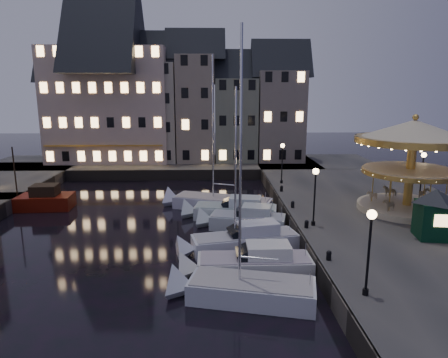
{
  "coord_description": "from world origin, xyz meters",
  "views": [
    {
      "loc": [
        0.07,
        -26.0,
        10.66
      ],
      "look_at": [
        1.0,
        8.0,
        3.2
      ],
      "focal_mm": 32.0,
      "sensor_mm": 36.0,
      "label": 1
    }
  ],
  "objects_px": {
    "bollard_a": "(329,255)",
    "motorboat_b": "(247,265)",
    "motorboat_e": "(231,211)",
    "red_fishing_boat": "(31,202)",
    "ticket_kiosk": "(435,205)",
    "bollard_b": "(307,224)",
    "motorboat_c": "(239,241)",
    "carousel": "(413,148)",
    "motorboat_a": "(241,290)",
    "bollard_d": "(281,188)",
    "motorboat_f": "(216,203)",
    "streetlamp_a": "(370,240)",
    "streetlamp_c": "(282,157)",
    "bollard_c": "(293,204)",
    "streetlamp_d": "(422,169)",
    "streetlamp_b": "(315,188)",
    "motorboat_d": "(242,221)"
  },
  "relations": [
    {
      "from": "bollard_d",
      "to": "streetlamp_b",
      "type": "bearing_deg",
      "value": -86.57
    },
    {
      "from": "motorboat_c",
      "to": "motorboat_a",
      "type": "bearing_deg",
      "value": -93.2
    },
    {
      "from": "bollard_b",
      "to": "ticket_kiosk",
      "type": "xyz_separation_m",
      "value": [
        7.74,
        -2.17,
        1.92
      ]
    },
    {
      "from": "streetlamp_b",
      "to": "bollard_c",
      "type": "bearing_deg",
      "value": 97.59
    },
    {
      "from": "streetlamp_c",
      "to": "carousel",
      "type": "distance_m",
      "value": 13.31
    },
    {
      "from": "streetlamp_a",
      "to": "motorboat_d",
      "type": "xyz_separation_m",
      "value": [
        -4.84,
        13.16,
        -3.38
      ]
    },
    {
      "from": "bollard_c",
      "to": "motorboat_f",
      "type": "height_order",
      "value": "motorboat_f"
    },
    {
      "from": "motorboat_e",
      "to": "red_fishing_boat",
      "type": "relative_size",
      "value": 1.02
    },
    {
      "from": "bollard_d",
      "to": "motorboat_f",
      "type": "xyz_separation_m",
      "value": [
        -6.26,
        -1.3,
        -1.07
      ]
    },
    {
      "from": "motorboat_d",
      "to": "streetlamp_c",
      "type": "bearing_deg",
      "value": 64.9
    },
    {
      "from": "motorboat_f",
      "to": "red_fishing_boat",
      "type": "height_order",
      "value": "motorboat_f"
    },
    {
      "from": "streetlamp_b",
      "to": "motorboat_e",
      "type": "bearing_deg",
      "value": 134.54
    },
    {
      "from": "carousel",
      "to": "motorboat_a",
      "type": "bearing_deg",
      "value": -141.11
    },
    {
      "from": "streetlamp_a",
      "to": "ticket_kiosk",
      "type": "height_order",
      "value": "streetlamp_a"
    },
    {
      "from": "ticket_kiosk",
      "to": "bollard_b",
      "type": "bearing_deg",
      "value": 164.36
    },
    {
      "from": "motorboat_a",
      "to": "motorboat_c",
      "type": "distance_m",
      "value": 6.56
    },
    {
      "from": "streetlamp_b",
      "to": "streetlamp_c",
      "type": "relative_size",
      "value": 1.0
    },
    {
      "from": "bollard_b",
      "to": "motorboat_a",
      "type": "distance_m",
      "value": 9.12
    },
    {
      "from": "carousel",
      "to": "motorboat_b",
      "type": "bearing_deg",
      "value": -147.61
    },
    {
      "from": "motorboat_b",
      "to": "motorboat_f",
      "type": "bearing_deg",
      "value": 97.05
    },
    {
      "from": "bollard_b",
      "to": "bollard_c",
      "type": "distance_m",
      "value": 5.0
    },
    {
      "from": "bollard_c",
      "to": "motorboat_e",
      "type": "relative_size",
      "value": 0.07
    },
    {
      "from": "motorboat_e",
      "to": "motorboat_c",
      "type": "bearing_deg",
      "value": -87.74
    },
    {
      "from": "streetlamp_a",
      "to": "streetlamp_b",
      "type": "relative_size",
      "value": 1.0
    },
    {
      "from": "motorboat_d",
      "to": "motorboat_c",
      "type": "bearing_deg",
      "value": -96.63
    },
    {
      "from": "streetlamp_a",
      "to": "streetlamp_c",
      "type": "distance_m",
      "value": 23.5
    },
    {
      "from": "bollard_a",
      "to": "carousel",
      "type": "xyz_separation_m",
      "value": [
        9.04,
        9.48,
        4.76
      ]
    },
    {
      "from": "bollard_c",
      "to": "ticket_kiosk",
      "type": "height_order",
      "value": "ticket_kiosk"
    },
    {
      "from": "motorboat_a",
      "to": "motorboat_c",
      "type": "xyz_separation_m",
      "value": [
        0.37,
        6.55,
        0.14
      ]
    },
    {
      "from": "bollard_c",
      "to": "motorboat_f",
      "type": "relative_size",
      "value": 0.04
    },
    {
      "from": "streetlamp_a",
      "to": "motorboat_b",
      "type": "bearing_deg",
      "value": 136.6
    },
    {
      "from": "bollard_c",
      "to": "motorboat_f",
      "type": "bearing_deg",
      "value": 146.11
    },
    {
      "from": "streetlamp_c",
      "to": "streetlamp_d",
      "type": "xyz_separation_m",
      "value": [
        11.3,
        -6.5,
        0.0
      ]
    },
    {
      "from": "red_fishing_boat",
      "to": "carousel",
      "type": "bearing_deg",
      "value": -9.85
    },
    {
      "from": "bollard_d",
      "to": "motorboat_b",
      "type": "bearing_deg",
      "value": -106.72
    },
    {
      "from": "bollard_c",
      "to": "motorboat_a",
      "type": "height_order",
      "value": "motorboat_a"
    },
    {
      "from": "motorboat_a",
      "to": "red_fishing_boat",
      "type": "relative_size",
      "value": 1.61
    },
    {
      "from": "motorboat_d",
      "to": "motorboat_e",
      "type": "bearing_deg",
      "value": 107.44
    },
    {
      "from": "bollard_a",
      "to": "bollard_d",
      "type": "distance_m",
      "value": 16.0
    },
    {
      "from": "red_fishing_boat",
      "to": "carousel",
      "type": "distance_m",
      "value": 33.43
    },
    {
      "from": "motorboat_e",
      "to": "carousel",
      "type": "bearing_deg",
      "value": -9.12
    },
    {
      "from": "motorboat_f",
      "to": "bollard_d",
      "type": "bearing_deg",
      "value": 11.72
    },
    {
      "from": "bollard_d",
      "to": "motorboat_e",
      "type": "bearing_deg",
      "value": -139.94
    },
    {
      "from": "bollard_c",
      "to": "motorboat_a",
      "type": "distance_m",
      "value": 13.52
    },
    {
      "from": "streetlamp_b",
      "to": "motorboat_b",
      "type": "distance_m",
      "value": 8.01
    },
    {
      "from": "streetlamp_b",
      "to": "motorboat_a",
      "type": "distance_m",
      "value": 10.41
    },
    {
      "from": "motorboat_f",
      "to": "red_fishing_boat",
      "type": "bearing_deg",
      "value": 178.6
    },
    {
      "from": "red_fishing_boat",
      "to": "motorboat_a",
      "type": "bearing_deg",
      "value": -43.05
    },
    {
      "from": "streetlamp_b",
      "to": "streetlamp_d",
      "type": "bearing_deg",
      "value": 31.78
    },
    {
      "from": "bollard_a",
      "to": "motorboat_b",
      "type": "relative_size",
      "value": 0.07
    }
  ]
}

